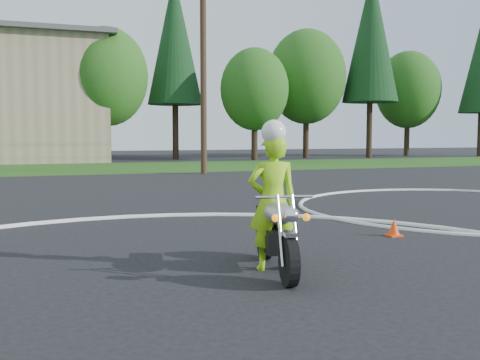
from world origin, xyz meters
name	(u,v)px	position (x,y,z in m)	size (l,w,h in m)	color
grass_strip	(82,168)	(0.00, 27.00, 0.01)	(120.00, 10.00, 0.02)	#1E4714
course_markings	(323,257)	(2.17, 4.35, 0.01)	(19.05, 19.05, 0.12)	silver
primary_motorcycle	(276,233)	(1.23, 3.84, 0.51)	(0.77, 1.97, 1.04)	black
rider_primary_grp	(273,198)	(1.24, 3.98, 0.93)	(0.70, 0.53, 1.94)	#92D616
treeline	(282,70)	(14.78, 34.61, 6.62)	(38.20, 8.10, 14.52)	#382619
utility_poles	(203,58)	(5.00, 21.00, 5.20)	(41.60, 1.12, 10.00)	#473321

